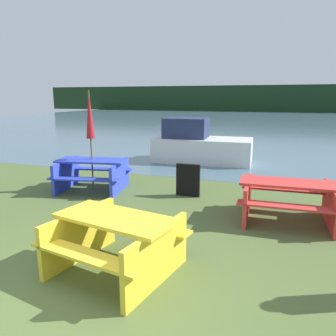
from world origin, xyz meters
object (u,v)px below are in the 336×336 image
Objects in this scene: picnic_table_red at (288,197)px; picnic_table_yellow at (116,238)px; picnic_table_blue at (93,172)px; boat at (199,145)px; signboard at (188,180)px; umbrella_crimson at (90,116)px.

picnic_table_yellow is at bearing -128.30° from picnic_table_red.
picnic_table_blue is 4.68m from boat.
picnic_table_blue is at bearing -172.67° from signboard.
picnic_table_red is at bearing -7.20° from umbrella_crimson.
picnic_table_yellow is 4.01m from picnic_table_blue.
umbrella_crimson is (-2.39, 3.21, 1.34)m from picnic_table_yellow.
picnic_table_yellow reaches higher than signboard.
picnic_table_blue is at bearing 126.72° from picnic_table_yellow.
picnic_table_red is 5.79m from boat.
boat is at bearing 70.81° from umbrella_crimson.
boat is at bearing 100.96° from signboard.
umbrella_crimson is at bearing 116.57° from picnic_table_blue.
umbrella_crimson reaches higher than picnic_table_red.
picnic_table_blue is 0.79× the size of umbrella_crimson.
picnic_table_yellow is 3.37m from picnic_table_red.
umbrella_crimson is (-0.00, 0.00, 1.34)m from picnic_table_blue.
picnic_table_blue is 0.55× the size of boat.
picnic_table_red is (2.09, 2.64, -0.00)m from picnic_table_yellow.
umbrella_crimson reaches higher than boat.
umbrella_crimson is 4.84m from boat.
picnic_table_yellow is 0.74× the size of umbrella_crimson.
picnic_table_red is 0.94× the size of picnic_table_blue.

